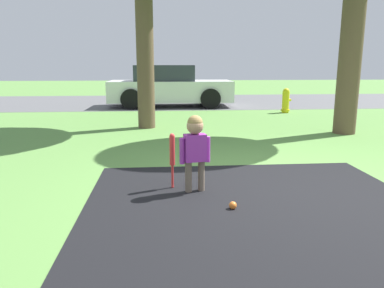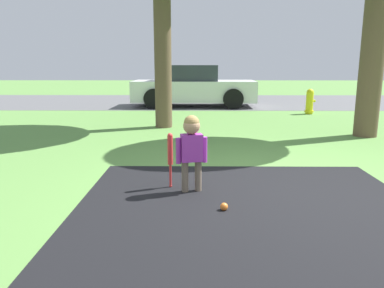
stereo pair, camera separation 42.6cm
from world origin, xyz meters
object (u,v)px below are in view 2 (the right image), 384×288
Objects in this scene: child at (192,143)px; parked_car at (193,87)px; fire_hydrant at (310,102)px; baseball_bat at (170,152)px; sports_ball at (224,207)px.

parked_car is at bearing 78.44° from child.
child is 0.21× the size of parked_car.
fire_hydrant is at bearing 51.87° from child.
child is 1.20× the size of fire_hydrant.
baseball_bat is at bearing -90.28° from parked_car.
parked_car reaches higher than child.
baseball_bat is 7.62m from fire_hydrant.
child is at bearing -30.15° from baseball_bat.
child is 8.88m from parked_car.
sports_ball is (0.33, -0.57, -0.53)m from child.
sports_ball is (0.58, -0.72, -0.38)m from baseball_bat.
sports_ball is at bearing -112.19° from fire_hydrant.
sports_ball is 0.02× the size of parked_car.
baseball_bat is 0.89× the size of fire_hydrant.
baseball_bat is 0.16× the size of parked_car.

